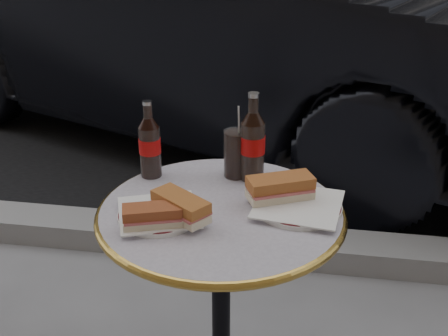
# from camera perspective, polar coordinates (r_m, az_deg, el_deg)

# --- Properties ---
(asphalt_road) EXTENTS (40.00, 8.00, 0.00)m
(asphalt_road) POSITION_cam_1_polar(r_m,az_deg,el_deg) (6.37, 7.31, 12.12)
(asphalt_road) COLOR black
(asphalt_road) RESTS_ON ground
(curb) EXTENTS (40.00, 0.20, 0.12)m
(curb) POSITION_cam_1_polar(r_m,az_deg,el_deg) (2.52, 3.13, -7.77)
(curb) COLOR gray
(curb) RESTS_ON ground
(bistro_table) EXTENTS (0.62, 0.62, 0.73)m
(bistro_table) POSITION_cam_1_polar(r_m,az_deg,el_deg) (1.61, -0.30, -15.55)
(bistro_table) COLOR #BAB2C4
(bistro_table) RESTS_ON ground
(plate_left) EXTENTS (0.23, 0.23, 0.01)m
(plate_left) POSITION_cam_1_polar(r_m,az_deg,el_deg) (1.37, -6.65, -4.75)
(plate_left) COLOR white
(plate_left) RESTS_ON bistro_table
(plate_right) EXTENTS (0.27, 0.27, 0.01)m
(plate_right) POSITION_cam_1_polar(r_m,az_deg,el_deg) (1.41, 7.54, -3.93)
(plate_right) COLOR white
(plate_right) RESTS_ON bistro_table
(sandwich_left_a) EXTENTS (0.15, 0.10, 0.05)m
(sandwich_left_a) POSITION_cam_1_polar(r_m,az_deg,el_deg) (1.30, -7.28, -4.95)
(sandwich_left_a) COLOR #974826
(sandwich_left_a) RESTS_ON plate_left
(sandwich_left_b) EXTENTS (0.16, 0.15, 0.05)m
(sandwich_left_b) POSITION_cam_1_polar(r_m,az_deg,el_deg) (1.33, -4.42, -4.04)
(sandwich_left_b) COLOR #A55D2A
(sandwich_left_b) RESTS_ON plate_left
(sandwich_right) EXTENTS (0.18, 0.14, 0.06)m
(sandwich_right) POSITION_cam_1_polar(r_m,az_deg,el_deg) (1.41, 5.73, -2.12)
(sandwich_right) COLOR #A55A2A
(sandwich_right) RESTS_ON plate_right
(cola_bottle_left) EXTENTS (0.07, 0.07, 0.22)m
(cola_bottle_left) POSITION_cam_1_polar(r_m,az_deg,el_deg) (1.53, -7.59, 2.92)
(cola_bottle_left) COLOR black
(cola_bottle_left) RESTS_ON bistro_table
(cola_bottle_right) EXTENTS (0.09, 0.09, 0.25)m
(cola_bottle_right) POSITION_cam_1_polar(r_m,az_deg,el_deg) (1.50, 2.93, 3.18)
(cola_bottle_right) COLOR black
(cola_bottle_right) RESTS_ON bistro_table
(cola_glass) EXTENTS (0.08, 0.08, 0.13)m
(cola_glass) POSITION_cam_1_polar(r_m,az_deg,el_deg) (1.53, 1.18, 1.47)
(cola_glass) COLOR black
(cola_glass) RESTS_ON bistro_table
(parked_car) EXTENTS (3.25, 4.92, 1.53)m
(parked_car) POSITION_cam_1_polar(r_m,az_deg,el_deg) (3.70, -1.57, 15.02)
(parked_car) COLOR black
(parked_car) RESTS_ON ground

